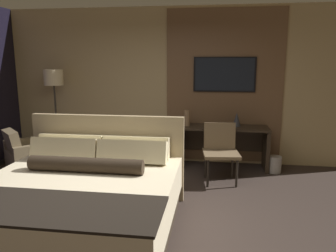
% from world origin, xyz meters
% --- Properties ---
extents(ground_plane, '(16.00, 16.00, 0.00)m').
position_xyz_m(ground_plane, '(0.00, 0.00, 0.00)').
color(ground_plane, '#332823').
extents(wall_back_tv_panel, '(7.20, 0.09, 2.80)m').
position_xyz_m(wall_back_tv_panel, '(0.12, 2.59, 1.40)').
color(wall_back_tv_panel, tan).
rests_on(wall_back_tv_panel, ground_plane).
extents(bed, '(2.08, 2.11, 1.14)m').
position_xyz_m(bed, '(-0.59, -0.18, 0.36)').
color(bed, '#33281E').
rests_on(bed, ground_plane).
extents(desk, '(1.55, 0.53, 0.74)m').
position_xyz_m(desk, '(0.99, 2.30, 0.49)').
color(desk, '#2D2319').
rests_on(desk, ground_plane).
extents(tv, '(1.08, 0.04, 0.61)m').
position_xyz_m(tv, '(0.99, 2.52, 1.62)').
color(tv, black).
extents(desk_chair, '(0.59, 0.59, 0.90)m').
position_xyz_m(desk_chair, '(0.94, 1.63, 0.54)').
color(desk_chair, brown).
rests_on(desk_chair, ground_plane).
extents(armchair_by_window, '(0.97, 0.97, 0.76)m').
position_xyz_m(armchair_by_window, '(-2.26, 1.58, 0.26)').
color(armchair_by_window, brown).
rests_on(armchair_by_window, ground_plane).
extents(floor_lamp, '(0.34, 0.34, 1.70)m').
position_xyz_m(floor_lamp, '(-2.05, 2.23, 1.43)').
color(floor_lamp, '#282623').
rests_on(floor_lamp, ground_plane).
extents(vase_tall, '(0.11, 0.11, 0.28)m').
position_xyz_m(vase_tall, '(0.37, 2.25, 0.88)').
color(vase_tall, '#846647').
rests_on(vase_tall, desk).
extents(vase_short, '(0.14, 0.14, 0.24)m').
position_xyz_m(vase_short, '(1.23, 2.34, 0.86)').
color(vase_short, '#333338').
rests_on(vase_short, desk).
extents(waste_bin, '(0.22, 0.22, 0.28)m').
position_xyz_m(waste_bin, '(1.87, 2.12, 0.14)').
color(waste_bin, gray).
rests_on(waste_bin, ground_plane).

